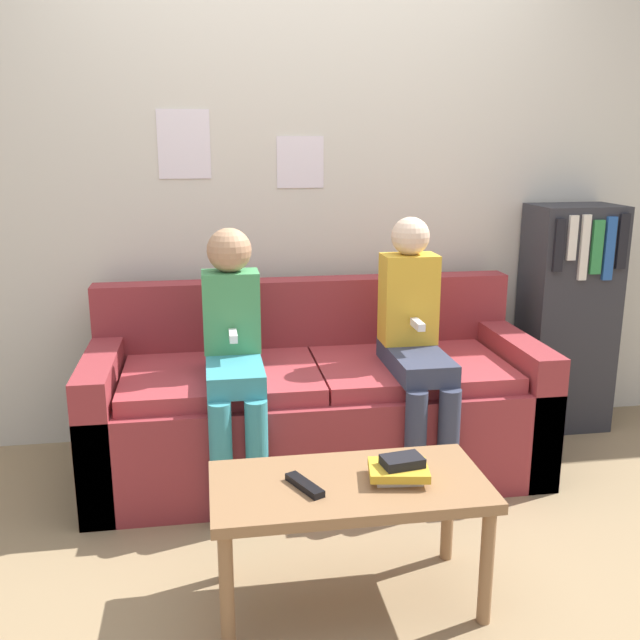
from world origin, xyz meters
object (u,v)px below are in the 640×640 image
at_px(person_right, 415,339).
at_px(tv_remote, 305,485).
at_px(couch, 315,407).
at_px(person_left, 233,348).
at_px(bookshelf, 567,318).
at_px(coffee_table, 349,497).

height_order(person_right, tv_remote, person_right).
bearing_deg(couch, person_left, -153.49).
height_order(person_left, bookshelf, bookshelf).
relative_size(person_left, person_right, 0.97).
bearing_deg(tv_remote, person_left, 76.59).
bearing_deg(person_left, couch, 26.51).
height_order(coffee_table, tv_remote, tv_remote).
xyz_separation_m(person_right, tv_remote, (-0.60, -0.84, -0.21)).
relative_size(person_left, tv_remote, 6.66).
bearing_deg(coffee_table, bookshelf, 42.44).
height_order(tv_remote, bookshelf, bookshelf).
relative_size(couch, bookshelf, 1.71).
distance_m(coffee_table, person_left, 0.93).
distance_m(couch, coffee_table, 1.01).
bearing_deg(person_right, bookshelf, 26.49).
relative_size(person_left, bookshelf, 0.97).
xyz_separation_m(coffee_table, tv_remote, (-0.15, -0.02, 0.07)).
distance_m(person_right, bookshelf, 1.08).
bearing_deg(bookshelf, tv_remote, -139.86).
bearing_deg(coffee_table, person_right, 60.85).
height_order(coffee_table, bookshelf, bookshelf).
height_order(couch, person_left, person_left).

